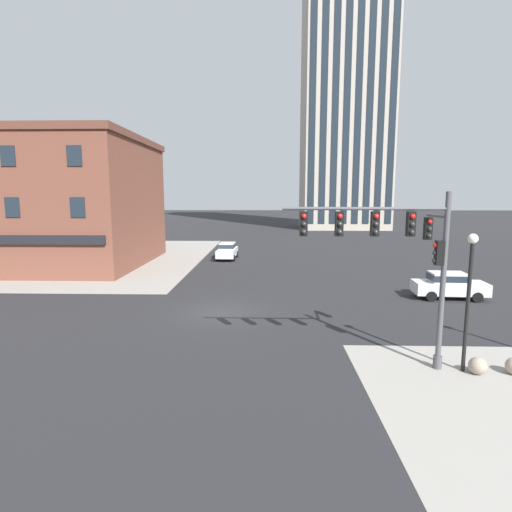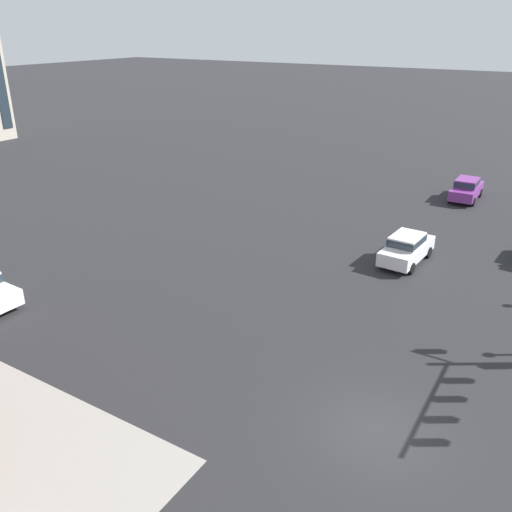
% 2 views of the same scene
% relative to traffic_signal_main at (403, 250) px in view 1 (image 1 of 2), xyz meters
% --- Properties ---
extents(ground_plane, '(320.00, 320.00, 0.00)m').
position_rel_traffic_signal_main_xyz_m(ground_plane, '(-7.65, 7.14, -4.53)').
color(ground_plane, '#262628').
extents(sidewalk_far_corner, '(32.00, 32.00, 0.02)m').
position_rel_traffic_signal_main_xyz_m(sidewalk_far_corner, '(-27.65, 27.14, -4.53)').
color(sidewalk_far_corner, gray).
rests_on(sidewalk_far_corner, ground).
extents(traffic_signal_main, '(6.09, 2.09, 6.65)m').
position_rel_traffic_signal_main_xyz_m(traffic_signal_main, '(0.00, 0.00, 0.00)').
color(traffic_signal_main, '#4C4C51').
rests_on(traffic_signal_main, ground).
extents(bollard_sphere_curb_a, '(0.64, 0.64, 0.64)m').
position_rel_traffic_signal_main_xyz_m(bollard_sphere_curb_a, '(2.75, -0.64, -4.21)').
color(bollard_sphere_curb_a, gray).
rests_on(bollard_sphere_curb_a, ground).
extents(street_lamp_corner_near, '(0.36, 0.36, 5.16)m').
position_rel_traffic_signal_main_xyz_m(street_lamp_corner_near, '(2.35, -0.37, -1.28)').
color(street_lamp_corner_near, black).
rests_on(street_lamp_corner_near, ground).
extents(car_main_southbound_near, '(4.51, 2.11, 1.68)m').
position_rel_traffic_signal_main_xyz_m(car_main_southbound_near, '(6.56, 10.57, -3.61)').
color(car_main_southbound_near, silver).
rests_on(car_main_southbound_near, ground).
extents(car_cross_westbound, '(2.02, 4.47, 1.68)m').
position_rel_traffic_signal_main_xyz_m(car_cross_westbound, '(-9.11, 26.49, -3.61)').
color(car_cross_westbound, silver).
rests_on(car_cross_westbound, ground).
extents(storefront_block_near_corner, '(20.22, 16.28, 11.86)m').
position_rel_traffic_signal_main_xyz_m(storefront_block_near_corner, '(-26.57, 23.07, 1.41)').
color(storefront_block_near_corner, brown).
rests_on(storefront_block_near_corner, ground).
extents(residential_tower_skyline_right, '(16.65, 14.42, 66.78)m').
position_rel_traffic_signal_main_xyz_m(residential_tower_skyline_right, '(10.12, 68.02, 28.88)').
color(residential_tower_skyline_right, '#B2A899').
rests_on(residential_tower_skyline_right, ground).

